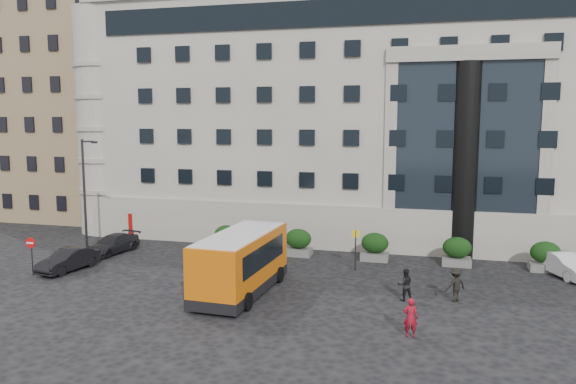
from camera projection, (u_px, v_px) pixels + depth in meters
name	position (u px, v px, depth m)	size (l,w,h in m)	color
ground	(244.00, 287.00, 31.24)	(120.00, 120.00, 0.00)	black
civic_building	(389.00, 122.00, 49.66)	(44.00, 24.00, 18.00)	#9D968B
entrance_column	(465.00, 161.00, 37.26)	(1.80, 1.80, 13.00)	black
apartment_near	(79.00, 111.00, 55.13)	(14.00, 14.00, 20.00)	#88744F
apartment_far	(143.00, 105.00, 73.02)	(13.00, 13.00, 22.00)	brown
hedge_a	(227.00, 238.00, 39.60)	(1.80, 1.26, 1.84)	#545452
hedge_b	(298.00, 242.00, 38.30)	(1.80, 1.26, 1.84)	#545452
hedge_c	(375.00, 247.00, 36.99)	(1.80, 1.26, 1.84)	#545452
hedge_d	(457.00, 251.00, 35.69)	(1.80, 1.26, 1.84)	#545452
hedge_e	(545.00, 256.00, 34.38)	(1.80, 1.26, 1.84)	#545452
street_lamp	(85.00, 195.00, 36.54)	(1.16, 0.18, 8.00)	#262628
bus_stop_sign	(356.00, 243.00, 34.43)	(0.50, 0.08, 2.52)	#262628
no_entry_sign	(31.00, 249.00, 33.29)	(0.64, 0.16, 2.32)	#262628
minibus	(241.00, 260.00, 29.94)	(3.24, 7.95, 3.27)	#D35E09
red_truck	(152.00, 215.00, 46.27)	(3.38, 5.54, 2.78)	maroon
parked_car_b	(68.00, 260.00, 34.51)	(1.43, 4.10, 1.35)	black
parked_car_c	(113.00, 244.00, 39.09)	(1.77, 4.35, 1.26)	black
parked_car_d	(180.00, 217.00, 49.38)	(2.19, 4.75, 1.32)	black
white_taxi	(565.00, 265.00, 33.28)	(1.48, 4.23, 1.39)	silver
pedestrian_a	(410.00, 318.00, 24.01)	(0.63, 0.41, 1.72)	maroon
pedestrian_b	(405.00, 285.00, 28.81)	(0.82, 0.64, 1.68)	black
pedestrian_c	(456.00, 285.00, 28.68)	(1.14, 0.65, 1.76)	black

